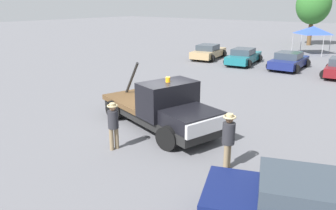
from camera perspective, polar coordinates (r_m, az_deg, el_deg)
ground_plane at (r=13.87m, az=-1.63°, el=-3.75°), size 160.00×160.00×0.00m
tow_truck at (r=13.29m, az=-0.76°, el=-0.60°), size 6.39×3.66×2.51m
foreground_car at (r=8.33m, az=24.56°, el=-15.99°), size 5.53×3.68×1.34m
person_near_truck at (r=10.25m, az=10.48°, el=-5.48°), size 0.41×0.41×1.83m
person_at_hood at (r=11.60m, az=-9.52°, el=-3.01°), size 0.38×0.38×1.72m
parked_car_tan at (r=30.67m, az=7.04°, el=9.18°), size 2.95×4.85×1.34m
parked_car_teal at (r=28.54m, az=13.02°, el=8.24°), size 2.83×4.99×1.34m
parked_car_navy at (r=27.42m, az=20.32°, el=7.24°), size 2.64×4.61×1.34m
canopy_tent_blue at (r=36.43m, az=23.96°, el=11.83°), size 2.94×2.94×2.74m
tree_left at (r=43.63m, az=24.02°, el=15.68°), size 3.94×3.94×7.04m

